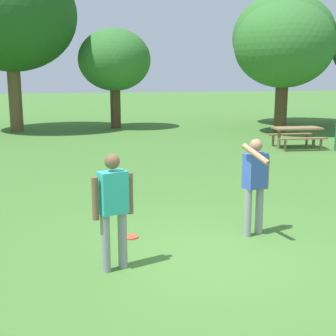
% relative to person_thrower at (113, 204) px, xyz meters
% --- Properties ---
extents(ground_plane, '(120.00, 120.00, 0.00)m').
position_rel_person_thrower_xyz_m(ground_plane, '(1.48, 0.08, -0.94)').
color(ground_plane, '#447530').
extents(person_thrower, '(0.58, 0.33, 1.64)m').
position_rel_person_thrower_xyz_m(person_thrower, '(0.00, 0.00, 0.00)').
color(person_thrower, gray).
rests_on(person_thrower, ground).
extents(person_catcher, '(0.58, 0.80, 1.64)m').
position_rel_person_thrower_xyz_m(person_catcher, '(2.45, 0.86, 0.02)').
color(person_catcher, gray).
rests_on(person_catcher, ground).
extents(frisbee, '(0.24, 0.24, 0.03)m').
position_rel_person_thrower_xyz_m(frisbee, '(0.41, 1.20, -0.93)').
color(frisbee, '#E04733').
rests_on(frisbee, ground).
extents(picnic_table_near, '(1.82, 1.57, 0.77)m').
position_rel_person_thrower_xyz_m(picnic_table_near, '(7.71, 9.06, -0.38)').
color(picnic_table_near, olive).
rests_on(picnic_table_near, ground).
extents(tree_broad_center, '(5.99, 5.99, 7.84)m').
position_rel_person_thrower_xyz_m(tree_broad_center, '(-2.59, 16.73, 4.32)').
color(tree_broad_center, brown).
rests_on(tree_broad_center, ground).
extents(tree_far_right, '(3.51, 3.51, 4.81)m').
position_rel_person_thrower_xyz_m(tree_far_right, '(2.10, 16.88, 2.35)').
color(tree_far_right, '#4C3823').
rests_on(tree_far_right, ground).
extents(tree_slender_mid, '(4.34, 4.34, 5.74)m').
position_rel_person_thrower_xyz_m(tree_slender_mid, '(9.04, 12.99, 2.92)').
color(tree_slender_mid, '#4C3823').
rests_on(tree_slender_mid, ground).
extents(tree_back_left, '(5.27, 5.27, 6.74)m').
position_rel_person_thrower_xyz_m(tree_back_left, '(10.88, 16.71, 3.53)').
color(tree_back_left, '#4C3823').
rests_on(tree_back_left, ground).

